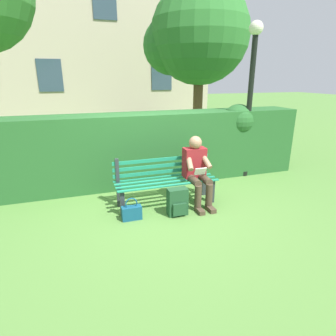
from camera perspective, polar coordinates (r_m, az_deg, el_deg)
name	(u,v)px	position (r m, az deg, el deg)	size (l,w,h in m)	color
ground	(166,204)	(4.93, -0.37, -7.35)	(60.00, 60.00, 0.00)	#517F38
park_bench	(165,179)	(4.82, -0.65, -2.31)	(1.74, 0.51, 0.84)	#2D3338
person_seated	(197,169)	(4.78, 5.94, -0.23)	(0.44, 0.73, 1.17)	maroon
hedge_backdrop	(152,146)	(5.80, -3.29, 4.45)	(6.55, 0.85, 1.57)	#265B28
building_facade	(102,35)	(13.91, -13.33, 24.96)	(8.96, 3.21, 7.75)	#BCAD93
backpack	(177,202)	(4.48, 1.95, -6.97)	(0.32, 0.24, 0.45)	#1E4728
handbag	(132,212)	(4.42, -7.43, -8.96)	(0.31, 0.13, 0.36)	navy
tree_far	(195,37)	(9.27, 5.52, 25.16)	(3.09, 2.94, 4.80)	brown
lamp_post	(251,88)	(6.23, 16.58, 15.48)	(0.28, 0.28, 3.16)	black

